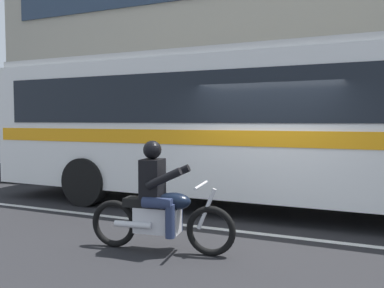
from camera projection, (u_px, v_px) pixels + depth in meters
The scene contains 6 objects.
ground_plane at pixel (266, 225), 7.11m from camera, with size 60.00×60.00×0.00m, color black.
sidewalk_curb at pixel (306, 181), 11.77m from camera, with size 28.00×3.80×0.15m, color gray.
lane_center_stripe at pixel (258, 233), 6.56m from camera, with size 26.60×0.14×0.01m, color silver.
office_building_facade at pixel (318, 26), 13.57m from camera, with size 28.00×0.89×10.07m.
transit_bus at pixel (283, 118), 8.07m from camera, with size 12.96×2.73×3.22m.
motorcycle_with_rider at pixel (160, 205), 5.65m from camera, with size 2.13×0.69×1.56m.
Camera 1 is at (1.60, -6.95, 1.85)m, focal length 37.61 mm.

